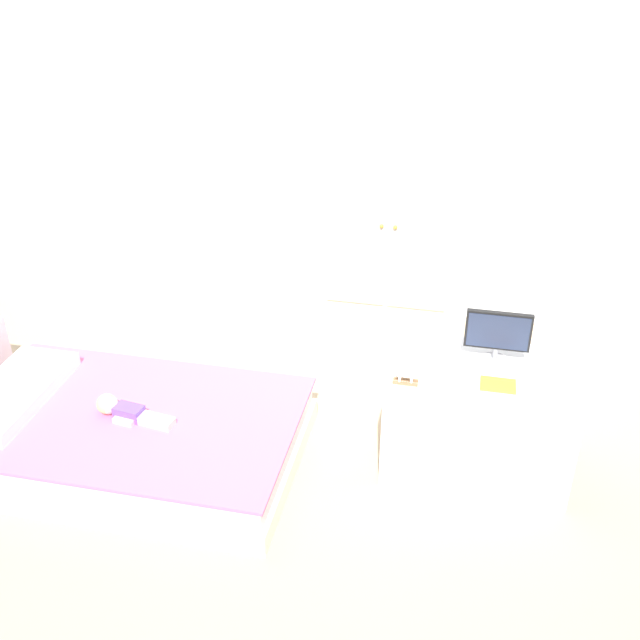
# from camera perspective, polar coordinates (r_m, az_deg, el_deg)

# --- Properties ---
(ground_plane) EXTENTS (10.00, 10.00, 0.02)m
(ground_plane) POSITION_cam_1_polar(r_m,az_deg,el_deg) (3.64, -2.10, -10.45)
(ground_plane) COLOR tan
(back_wall) EXTENTS (6.40, 0.05, 2.70)m
(back_wall) POSITION_cam_1_polar(r_m,az_deg,el_deg) (4.43, 2.72, 16.84)
(back_wall) COLOR silver
(back_wall) RESTS_ON ground_plane
(bed) EXTENTS (1.58, 0.98, 0.24)m
(bed) POSITION_cam_1_polar(r_m,az_deg,el_deg) (3.67, -14.18, -8.57)
(bed) COLOR silver
(bed) RESTS_ON ground_plane
(pillow) EXTENTS (0.32, 0.70, 0.07)m
(pillow) POSITION_cam_1_polar(r_m,az_deg,el_deg) (3.85, -22.42, -5.21)
(pillow) COLOR white
(pillow) RESTS_ON bed
(doll) EXTENTS (0.39, 0.15, 0.10)m
(doll) POSITION_cam_1_polar(r_m,az_deg,el_deg) (3.58, -15.00, -6.60)
(doll) COLOR #6B4CB2
(doll) RESTS_ON bed
(wardrobe) EXTENTS (0.75, 0.24, 1.35)m
(wardrobe) POSITION_cam_1_polar(r_m,az_deg,el_deg) (4.45, 5.47, 7.74)
(wardrobe) COLOR white
(wardrobe) RESTS_ON ground_plane
(tv_stand) EXTENTS (0.82, 0.53, 0.52)m
(tv_stand) POSITION_cam_1_polar(r_m,az_deg,el_deg) (3.51, 11.96, -7.25)
(tv_stand) COLOR white
(tv_stand) RESTS_ON ground_plane
(tv_monitor) EXTENTS (0.29, 0.10, 0.24)m
(tv_monitor) POSITION_cam_1_polar(r_m,az_deg,el_deg) (3.37, 13.46, -0.97)
(tv_monitor) COLOR #99999E
(tv_monitor) RESTS_ON tv_stand
(rocking_horse_toy) EXTENTS (0.11, 0.04, 0.13)m
(rocking_horse_toy) POSITION_cam_1_polar(r_m,az_deg,el_deg) (3.19, 6.78, -3.88)
(rocking_horse_toy) COLOR #8E6642
(rocking_horse_toy) RESTS_ON tv_stand
(book_orange) EXTENTS (0.15, 0.10, 0.01)m
(book_orange) POSITION_cam_1_polar(r_m,az_deg,el_deg) (3.27, 13.46, -4.85)
(book_orange) COLOR orange
(book_orange) RESTS_ON tv_stand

